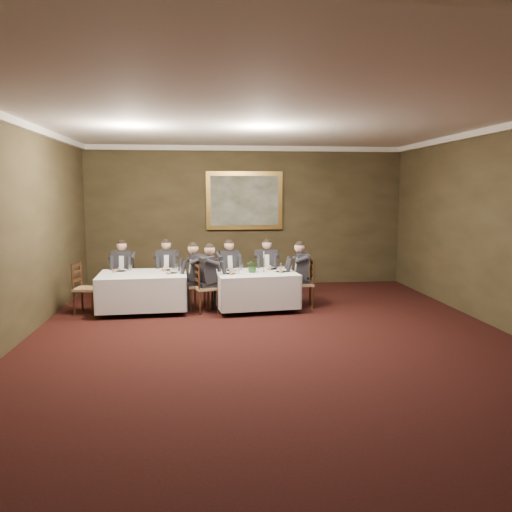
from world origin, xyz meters
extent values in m
plane|color=black|center=(0.00, 0.00, 0.00)|extent=(10.00, 10.00, 0.00)
cube|color=silver|center=(0.00, 0.00, 3.50)|extent=(8.00, 10.00, 0.10)
cube|color=#302918|center=(0.00, 5.00, 1.75)|extent=(8.00, 0.10, 3.50)
cube|color=#302918|center=(0.00, -5.00, 1.75)|extent=(8.00, 0.10, 3.50)
cube|color=#302918|center=(-4.00, 0.00, 1.75)|extent=(0.10, 10.00, 3.50)
cube|color=white|center=(0.00, 4.95, 3.44)|extent=(8.00, 0.10, 0.12)
cube|color=white|center=(-3.95, 0.00, 3.44)|extent=(0.10, 10.00, 0.12)
cube|color=black|center=(-0.06, 2.19, 0.73)|extent=(1.64, 1.31, 0.04)
cube|color=white|center=(-0.06, 2.19, 0.76)|extent=(1.71, 1.38, 0.02)
cube|color=white|center=(-0.06, 2.19, 0.42)|extent=(1.73, 1.40, 0.65)
cube|color=black|center=(-2.30, 2.28, 0.73)|extent=(1.71, 1.33, 0.04)
cube|color=white|center=(-2.30, 2.28, 0.76)|extent=(1.78, 1.39, 0.02)
cube|color=white|center=(-2.30, 2.28, 0.42)|extent=(1.80, 1.41, 0.65)
cube|color=#99764E|center=(-0.58, 2.95, 0.48)|extent=(0.54, 0.52, 0.05)
cube|color=black|center=(-0.63, 3.13, 0.73)|extent=(0.37, 0.13, 0.54)
cube|color=black|center=(-0.58, 2.95, 0.86)|extent=(0.49, 0.41, 0.55)
sphere|color=#DAA388|center=(-0.58, 2.95, 1.24)|extent=(0.26, 0.26, 0.21)
cube|color=#99764E|center=(0.27, 3.04, 0.48)|extent=(0.48, 0.46, 0.05)
cube|color=black|center=(0.29, 3.23, 0.73)|extent=(0.38, 0.07, 0.54)
cube|color=black|center=(0.27, 3.04, 0.86)|extent=(0.45, 0.35, 0.55)
sphere|color=#DAA388|center=(0.27, 3.04, 1.24)|extent=(0.23, 0.23, 0.21)
cube|color=#99764E|center=(-1.05, 2.08, 0.48)|extent=(0.52, 0.54, 0.05)
cube|color=black|center=(-1.24, 2.03, 0.73)|extent=(0.13, 0.37, 0.54)
cube|color=black|center=(-1.05, 2.08, 0.86)|extent=(0.41, 0.49, 0.55)
sphere|color=#DAA388|center=(-1.05, 2.08, 1.24)|extent=(0.26, 0.26, 0.21)
cube|color=#99764E|center=(0.93, 2.31, 0.48)|extent=(0.45, 0.47, 0.05)
cube|color=black|center=(1.12, 2.29, 0.73)|extent=(0.06, 0.38, 0.54)
cube|color=black|center=(0.93, 2.31, 0.86)|extent=(0.34, 0.44, 0.55)
sphere|color=#DAA388|center=(0.93, 2.31, 1.24)|extent=(0.23, 0.23, 0.21)
cube|color=#99764E|center=(-2.82, 3.13, 0.48)|extent=(0.46, 0.44, 0.05)
cube|color=black|center=(-2.81, 3.32, 0.73)|extent=(0.38, 0.05, 0.54)
cube|color=black|center=(-2.82, 3.13, 0.86)|extent=(0.43, 0.33, 0.55)
sphere|color=#DAA388|center=(-2.82, 3.13, 1.24)|extent=(0.22, 0.22, 0.21)
cube|color=#99764E|center=(-1.89, 3.18, 0.48)|extent=(0.44, 0.42, 0.05)
cube|color=black|center=(-1.89, 3.37, 0.73)|extent=(0.38, 0.03, 0.54)
cube|color=black|center=(-1.89, 3.18, 0.86)|extent=(0.42, 0.31, 0.55)
sphere|color=#DAA388|center=(-1.89, 3.18, 1.24)|extent=(0.21, 0.21, 0.21)
cube|color=#99764E|center=(-1.22, 2.35, 0.48)|extent=(0.50, 0.51, 0.05)
cube|color=black|center=(-1.04, 2.38, 0.73)|extent=(0.10, 0.38, 0.54)
cube|color=black|center=(-1.22, 2.35, 0.86)|extent=(0.39, 0.47, 0.55)
sphere|color=#DAA388|center=(-1.22, 2.35, 1.24)|extent=(0.25, 0.25, 0.21)
cube|color=#99764E|center=(-3.38, 2.22, 0.48)|extent=(0.49, 0.51, 0.05)
cube|color=black|center=(-3.57, 2.26, 0.73)|extent=(0.10, 0.38, 0.54)
imported|color=#2D5926|center=(-0.12, 2.18, 0.92)|extent=(0.34, 0.32, 0.30)
cylinder|color=#AB8034|center=(0.11, 2.21, 0.77)|extent=(0.06, 0.06, 0.02)
cylinder|color=#AB8034|center=(0.11, 2.21, 0.93)|extent=(0.01, 0.01, 0.29)
cylinder|color=white|center=(0.11, 2.21, 1.13)|extent=(0.02, 0.02, 0.13)
cylinder|color=white|center=(-0.52, 2.47, 0.77)|extent=(0.25, 0.25, 0.01)
cylinder|color=white|center=(-0.52, 2.62, 0.80)|extent=(0.08, 0.08, 0.05)
cylinder|color=white|center=(-0.35, 2.47, 0.83)|extent=(0.06, 0.06, 0.14)
cylinder|color=white|center=(-2.79, 2.62, 0.77)|extent=(0.25, 0.25, 0.01)
cylinder|color=white|center=(-2.79, 2.77, 0.80)|extent=(0.08, 0.08, 0.05)
cylinder|color=white|center=(-2.62, 2.62, 0.83)|extent=(0.06, 0.06, 0.14)
cube|color=gold|center=(-0.06, 4.94, 2.15)|extent=(1.92, 0.08, 1.46)
cube|color=#3E442D|center=(-0.06, 4.90, 2.15)|extent=(1.70, 0.01, 1.24)
camera|label=1|loc=(-1.07, -7.65, 2.37)|focal=35.00mm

